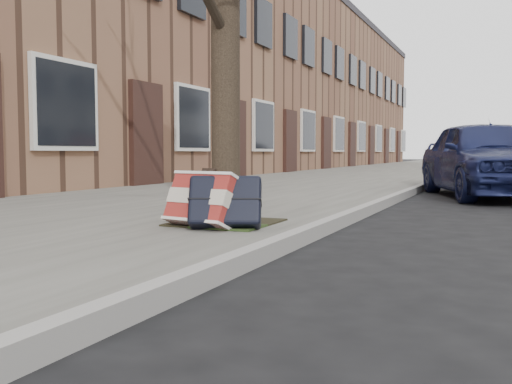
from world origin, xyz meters
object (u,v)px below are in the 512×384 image
at_px(car_near_front, 486,158).
at_px(suitcase_red, 202,200).
at_px(suitcase_navy, 225,201).
at_px(car_near_mid, 499,155).

bearing_deg(car_near_front, suitcase_red, -126.83).
relative_size(suitcase_red, car_near_front, 0.16).
xyz_separation_m(suitcase_red, car_near_front, (1.99, 6.10, 0.31)).
distance_m(suitcase_navy, car_near_front, 6.36).
bearing_deg(car_near_front, suitcase_navy, -124.97).
relative_size(suitcase_navy, car_near_mid, 0.14).
height_order(suitcase_red, car_near_mid, car_near_mid).
distance_m(suitcase_red, car_near_mid, 12.95).
relative_size(suitcase_red, suitcase_navy, 1.03).
height_order(suitcase_red, suitcase_navy, suitcase_red).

